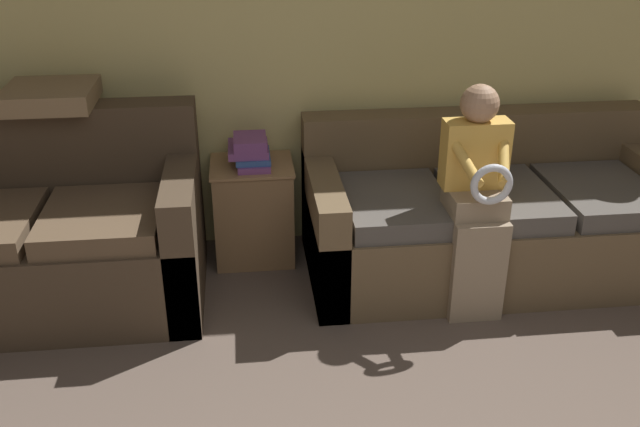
# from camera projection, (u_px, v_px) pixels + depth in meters

# --- Properties ---
(wall_back) EXTENTS (7.41, 0.06, 2.55)m
(wall_back) POSITION_uv_depth(u_px,v_px,m) (331.00, 31.00, 4.02)
(wall_back) COLOR #DBCC7F
(wall_back) RESTS_ON ground_plane
(couch_main) EXTENTS (2.05, 0.95, 0.84)m
(couch_main) POSITION_uv_depth(u_px,v_px,m) (488.00, 218.00, 4.05)
(couch_main) COLOR brown
(couch_main) RESTS_ON ground_plane
(couch_side) EXTENTS (1.55, 0.88, 0.99)m
(couch_side) POSITION_uv_depth(u_px,v_px,m) (51.00, 239.00, 3.72)
(couch_side) COLOR #473828
(couch_side) RESTS_ON ground_plane
(child_left_seated) EXTENTS (0.33, 0.38, 1.17)m
(child_left_seated) POSITION_uv_depth(u_px,v_px,m) (477.00, 193.00, 3.53)
(child_left_seated) COLOR gray
(child_left_seated) RESTS_ON ground_plane
(side_shelf) EXTENTS (0.47, 0.41, 0.59)m
(side_shelf) POSITION_uv_depth(u_px,v_px,m) (253.00, 210.00, 4.16)
(side_shelf) COLOR olive
(side_shelf) RESTS_ON ground_plane
(book_stack) EXTENTS (0.23, 0.31, 0.17)m
(book_stack) POSITION_uv_depth(u_px,v_px,m) (251.00, 151.00, 4.00)
(book_stack) COLOR #7A4284
(book_stack) RESTS_ON side_shelf
(throw_pillow) EXTENTS (0.45, 0.45, 0.10)m
(throw_pillow) POSITION_uv_depth(u_px,v_px,m) (50.00, 96.00, 3.69)
(throw_pillow) COLOR #846B4C
(throw_pillow) RESTS_ON couch_side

